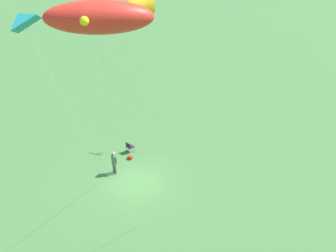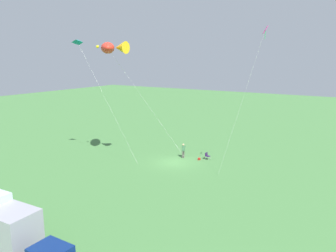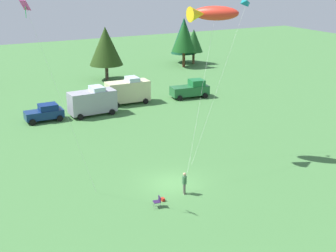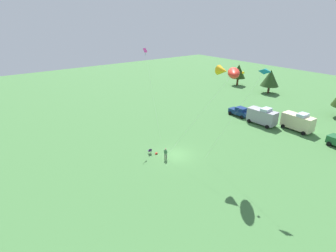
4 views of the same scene
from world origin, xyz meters
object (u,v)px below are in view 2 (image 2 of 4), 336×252
person_kite_flyer (183,150)px  kite_large_fish (111,48)px  kite_delta_teal (79,42)px  folding_chair (207,155)px  backpack_on_grass (199,159)px  kite_diamond_rainbow (262,40)px

person_kite_flyer → kite_large_fish: 14.25m
kite_large_fish → kite_delta_teal: 4.20m
folding_chair → backpack_on_grass: folding_chair is taller
kite_large_fish → kite_delta_teal: bearing=8.9°
folding_chair → person_kite_flyer: bearing=-152.6°
person_kite_flyer → kite_large_fish: (5.64, 5.83, 11.71)m
backpack_on_grass → folding_chair: bearing=-138.0°
backpack_on_grass → kite_diamond_rainbow: (-7.69, 3.62, 13.15)m
person_kite_flyer → kite_delta_teal: (9.74, 6.47, 12.38)m
kite_diamond_rainbow → kite_delta_teal: kite_diamond_rainbow is taller
person_kite_flyer → kite_delta_teal: bearing=-130.6°
person_kite_flyer → folding_chair: person_kite_flyer is taller
folding_chair → kite_delta_teal: size_ratio=0.06×
folding_chair → kite_large_fish: kite_large_fish is taller
kite_diamond_rainbow → kite_delta_teal: bearing=9.1°
kite_delta_teal → person_kite_flyer: bearing=-146.4°
person_kite_flyer → kite_delta_teal: 17.03m
kite_large_fish → backpack_on_grass: bearing=-141.3°
kite_delta_teal → kite_diamond_rainbow: bearing=-170.9°
person_kite_flyer → backpack_on_grass: (-1.97, -0.28, -0.91)m
person_kite_flyer → folding_chair: (-2.69, -0.93, -0.53)m
kite_delta_teal → kite_large_fish: bearing=-171.1°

